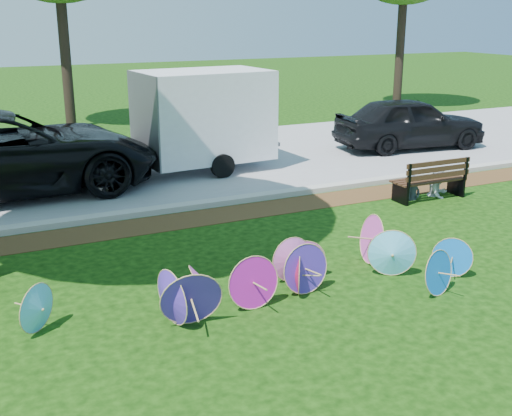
{
  "coord_description": "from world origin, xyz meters",
  "views": [
    {
      "loc": [
        -3.79,
        -6.94,
        3.94
      ],
      "look_at": [
        0.5,
        2.0,
        0.9
      ],
      "focal_mm": 45.0,
      "sensor_mm": 36.0,
      "label": 1
    }
  ],
  "objects_px": {
    "parasol_pile": "(289,271)",
    "cargo_trailer": "(204,115)",
    "black_van": "(4,153)",
    "person_left": "(414,176)",
    "dark_pickup": "(410,123)",
    "person_right": "(440,169)",
    "park_bench": "(428,179)"
  },
  "relations": [
    {
      "from": "cargo_trailer",
      "to": "person_right",
      "type": "xyz_separation_m",
      "value": [
        3.77,
        -4.61,
        -0.81
      ]
    },
    {
      "from": "cargo_trailer",
      "to": "person_right",
      "type": "relative_size",
      "value": 2.61
    },
    {
      "from": "parasol_pile",
      "to": "dark_pickup",
      "type": "xyz_separation_m",
      "value": [
        8.24,
        7.66,
        0.4
      ]
    },
    {
      "from": "park_bench",
      "to": "person_right",
      "type": "relative_size",
      "value": 1.41
    },
    {
      "from": "black_van",
      "to": "dark_pickup",
      "type": "bearing_deg",
      "value": -90.53
    },
    {
      "from": "dark_pickup",
      "to": "person_right",
      "type": "height_order",
      "value": "dark_pickup"
    },
    {
      "from": "parasol_pile",
      "to": "black_van",
      "type": "height_order",
      "value": "black_van"
    },
    {
      "from": "cargo_trailer",
      "to": "person_left",
      "type": "distance_m",
      "value": 5.6
    },
    {
      "from": "person_left",
      "to": "person_right",
      "type": "distance_m",
      "value": 0.7
    },
    {
      "from": "black_van",
      "to": "cargo_trailer",
      "type": "distance_m",
      "value": 4.92
    },
    {
      "from": "parasol_pile",
      "to": "person_left",
      "type": "xyz_separation_m",
      "value": [
        4.8,
        3.17,
        0.17
      ]
    },
    {
      "from": "dark_pickup",
      "to": "black_van",
      "type": "bearing_deg",
      "value": 97.6
    },
    {
      "from": "parasol_pile",
      "to": "cargo_trailer",
      "type": "height_order",
      "value": "cargo_trailer"
    },
    {
      "from": "cargo_trailer",
      "to": "person_left",
      "type": "xyz_separation_m",
      "value": [
        3.07,
        -4.61,
        -0.88
      ]
    },
    {
      "from": "black_van",
      "to": "person_left",
      "type": "distance_m",
      "value": 9.05
    },
    {
      "from": "black_van",
      "to": "park_bench",
      "type": "xyz_separation_m",
      "value": [
        8.3,
        -4.36,
        -0.49
      ]
    },
    {
      "from": "park_bench",
      "to": "person_right",
      "type": "height_order",
      "value": "person_right"
    },
    {
      "from": "black_van",
      "to": "person_left",
      "type": "xyz_separation_m",
      "value": [
        7.95,
        -4.31,
        -0.41
      ]
    },
    {
      "from": "parasol_pile",
      "to": "person_right",
      "type": "distance_m",
      "value": 6.36
    },
    {
      "from": "dark_pickup",
      "to": "person_right",
      "type": "xyz_separation_m",
      "value": [
        -2.74,
        -4.48,
        -0.16
      ]
    },
    {
      "from": "black_van",
      "to": "park_bench",
      "type": "distance_m",
      "value": 9.39
    },
    {
      "from": "parasol_pile",
      "to": "park_bench",
      "type": "bearing_deg",
      "value": 31.23
    },
    {
      "from": "black_van",
      "to": "park_bench",
      "type": "height_order",
      "value": "black_van"
    },
    {
      "from": "parasol_pile",
      "to": "person_right",
      "type": "relative_size",
      "value": 5.38
    },
    {
      "from": "person_right",
      "to": "dark_pickup",
      "type": "bearing_deg",
      "value": 43.69
    },
    {
      "from": "dark_pickup",
      "to": "cargo_trailer",
      "type": "relative_size",
      "value": 1.41
    },
    {
      "from": "park_bench",
      "to": "cargo_trailer",
      "type": "bearing_deg",
      "value": 126.67
    },
    {
      "from": "park_bench",
      "to": "person_left",
      "type": "relative_size",
      "value": 1.61
    },
    {
      "from": "black_van",
      "to": "person_right",
      "type": "height_order",
      "value": "black_van"
    },
    {
      "from": "parasol_pile",
      "to": "cargo_trailer",
      "type": "bearing_deg",
      "value": 77.42
    },
    {
      "from": "dark_pickup",
      "to": "cargo_trailer",
      "type": "bearing_deg",
      "value": 95.65
    },
    {
      "from": "person_left",
      "to": "person_right",
      "type": "xyz_separation_m",
      "value": [
        0.7,
        0.0,
        0.08
      ]
    }
  ]
}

